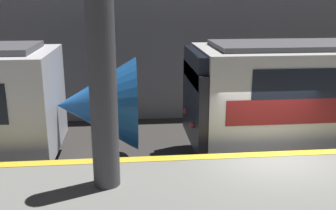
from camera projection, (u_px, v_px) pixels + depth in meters
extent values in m
plane|color=#33302D|center=(269.00, 193.00, 9.86)|extent=(120.00, 120.00, 0.00)
cube|color=gold|center=(275.00, 154.00, 9.41)|extent=(40.00, 0.30, 0.01)
cube|color=gray|center=(216.00, 58.00, 15.50)|extent=(50.00, 0.15, 4.85)
cylinder|color=#47474C|center=(103.00, 97.00, 7.45)|extent=(0.53, 0.53, 3.61)
cone|color=#195199|center=(97.00, 104.00, 10.93)|extent=(2.20, 2.61, 2.61)
sphere|color=#F2EFCC|center=(132.00, 117.00, 11.13)|extent=(0.20, 0.20, 0.20)
cube|color=black|center=(194.00, 105.00, 11.22)|extent=(0.25, 2.94, 2.20)
cube|color=black|center=(195.00, 67.00, 10.92)|extent=(0.25, 2.64, 0.88)
sphere|color=#EA4C42|center=(192.00, 125.00, 10.66)|extent=(0.18, 0.18, 0.18)
sphere|color=#EA4C42|center=(185.00, 111.00, 11.95)|extent=(0.18, 0.18, 0.18)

